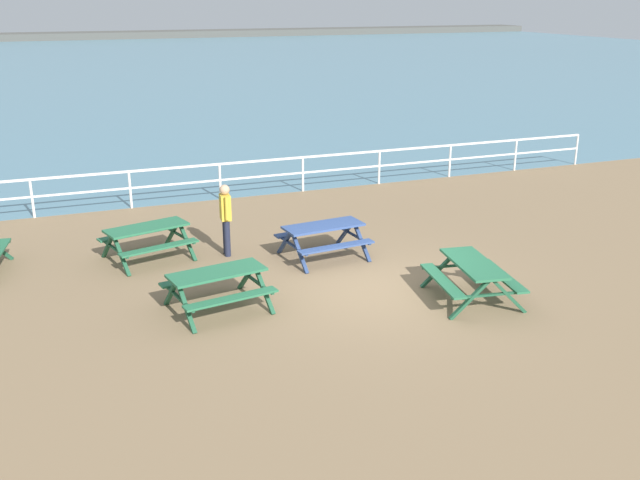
{
  "coord_description": "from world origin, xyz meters",
  "views": [
    {
      "loc": [
        -5.87,
        -12.21,
        5.64
      ],
      "look_at": [
        -0.75,
        1.05,
        0.8
      ],
      "focal_mm": 40.3,
      "sensor_mm": 36.0,
      "label": 1
    }
  ],
  "objects_px": {
    "picnic_table_mid_centre": "(217,281)",
    "picnic_table_seaward": "(473,272)",
    "picnic_table_near_right": "(147,235)",
    "visitor": "(226,215)",
    "picnic_table_near_left": "(323,233)"
  },
  "relations": [
    {
      "from": "picnic_table_seaward",
      "to": "visitor",
      "type": "xyz_separation_m",
      "value": [
        -3.84,
        4.22,
        0.36
      ]
    },
    {
      "from": "picnic_table_near_right",
      "to": "picnic_table_seaward",
      "type": "relative_size",
      "value": 1.06
    },
    {
      "from": "picnic_table_near_right",
      "to": "picnic_table_mid_centre",
      "type": "bearing_deg",
      "value": -91.34
    },
    {
      "from": "picnic_table_mid_centre",
      "to": "visitor",
      "type": "distance_m",
      "value": 3.06
    },
    {
      "from": "picnic_table_seaward",
      "to": "picnic_table_near_left",
      "type": "bearing_deg",
      "value": 38.3
    },
    {
      "from": "picnic_table_near_left",
      "to": "visitor",
      "type": "bearing_deg",
      "value": 148.48
    },
    {
      "from": "picnic_table_near_right",
      "to": "picnic_table_seaward",
      "type": "xyz_separation_m",
      "value": [
        5.56,
        -4.59,
        0.0
      ]
    },
    {
      "from": "picnic_table_near_left",
      "to": "picnic_table_near_right",
      "type": "bearing_deg",
      "value": 154.52
    },
    {
      "from": "picnic_table_mid_centre",
      "to": "picnic_table_seaward",
      "type": "distance_m",
      "value": 4.91
    },
    {
      "from": "picnic_table_seaward",
      "to": "visitor",
      "type": "relative_size",
      "value": 1.21
    },
    {
      "from": "picnic_table_near_left",
      "to": "picnic_table_seaward",
      "type": "height_order",
      "value": "same"
    },
    {
      "from": "picnic_table_near_left",
      "to": "visitor",
      "type": "xyz_separation_m",
      "value": [
        -2.0,
        0.96,
        0.36
      ]
    },
    {
      "from": "picnic_table_near_right",
      "to": "picnic_table_mid_centre",
      "type": "relative_size",
      "value": 1.05
    },
    {
      "from": "picnic_table_near_right",
      "to": "picnic_table_mid_centre",
      "type": "distance_m",
      "value": 3.37
    },
    {
      "from": "picnic_table_near_left",
      "to": "picnic_table_near_right",
      "type": "relative_size",
      "value": 0.91
    }
  ]
}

